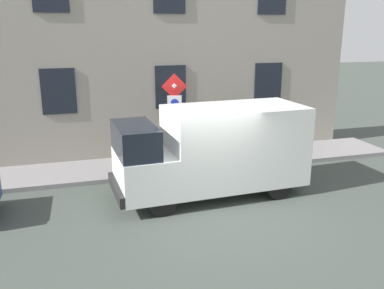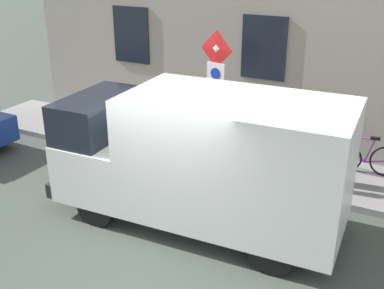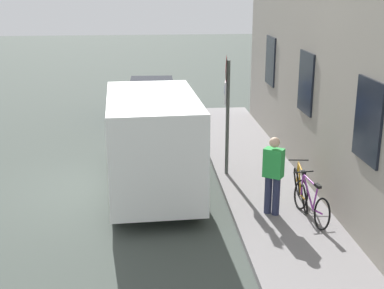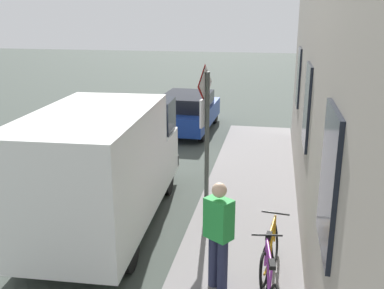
{
  "view_description": "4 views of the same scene",
  "coord_description": "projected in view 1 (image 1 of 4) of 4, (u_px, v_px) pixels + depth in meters",
  "views": [
    {
      "loc": [
        -9.44,
        3.39,
        4.59
      ],
      "look_at": [
        1.82,
        0.09,
        1.28
      ],
      "focal_mm": 38.91,
      "sensor_mm": 36.0,
      "label": 1
    },
    {
      "loc": [
        -5.81,
        -3.64,
        4.8
      ],
      "look_at": [
        1.71,
        0.29,
        1.2
      ],
      "focal_mm": 43.97,
      "sensor_mm": 36.0,
      "label": 2
    },
    {
      "loc": [
        0.85,
        -12.66,
        4.95
      ],
      "look_at": [
        1.98,
        -0.26,
        1.14
      ],
      "focal_mm": 49.97,
      "sensor_mm": 36.0,
      "label": 3
    },
    {
      "loc": [
        4.24,
        -8.14,
        4.22
      ],
      "look_at": [
        2.51,
        0.98,
        1.42
      ],
      "focal_mm": 41.59,
      "sensor_mm": 36.0,
      "label": 4
    }
  ],
  "objects": [
    {
      "name": "bicycle_orange",
      "position": [
        222.0,
        143.0,
        15.18
      ],
      "size": [
        0.46,
        1.71,
        0.89
      ],
      "rotation": [
        0.0,
        0.0,
        1.45
      ],
      "color": "black",
      "rests_on": "sidewalk_slab"
    },
    {
      "name": "sign_post_stacked",
      "position": [
        175.0,
        109.0,
        12.88
      ],
      "size": [
        0.19,
        0.55,
        2.99
      ],
      "color": "#474C47",
      "rests_on": "sidewalk_slab"
    },
    {
      "name": "pedestrian",
      "position": [
        243.0,
        132.0,
        14.45
      ],
      "size": [
        0.48,
        0.44,
        1.72
      ],
      "rotation": [
        0.0,
        0.0,
        4.11
      ],
      "color": "#262B47",
      "rests_on": "sidewalk_slab"
    },
    {
      "name": "sidewalk_slab",
      "position": [
        179.0,
        163.0,
        14.33
      ],
      "size": [
        2.15,
        15.71,
        0.14
      ],
      "primitive_type": "cube",
      "color": "gray",
      "rests_on": "ground_plane"
    },
    {
      "name": "ground_plane",
      "position": [
        215.0,
        209.0,
        10.88
      ],
      "size": [
        80.0,
        80.0,
        0.0
      ],
      "primitive_type": "plane",
      "color": "#404741"
    },
    {
      "name": "bicycle_purple",
      "position": [
        242.0,
        142.0,
        15.39
      ],
      "size": [
        0.46,
        1.71,
        0.89
      ],
      "rotation": [
        0.0,
        0.0,
        1.69
      ],
      "color": "black",
      "rests_on": "sidewalk_slab"
    },
    {
      "name": "delivery_van",
      "position": [
        214.0,
        149.0,
        11.52
      ],
      "size": [
        2.24,
        5.42,
        2.5
      ],
      "rotation": [
        0.0,
        0.0,
        1.62
      ],
      "color": "white",
      "rests_on": "ground_plane"
    },
    {
      "name": "building_facade",
      "position": [
        168.0,
        44.0,
        14.58
      ],
      "size": [
        0.75,
        13.71,
        8.03
      ],
      "color": "gray",
      "rests_on": "ground_plane"
    }
  ]
}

